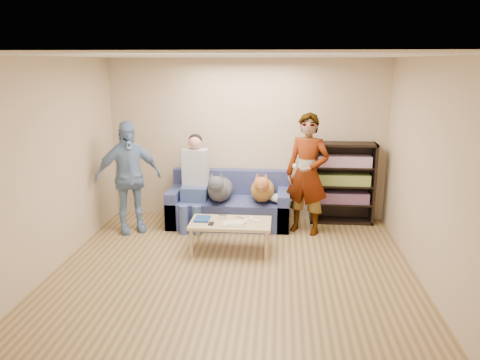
# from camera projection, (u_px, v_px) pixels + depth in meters

# --- Properties ---
(ground) EXTENTS (5.00, 5.00, 0.00)m
(ground) POSITION_uv_depth(u_px,v_px,m) (231.00, 283.00, 5.53)
(ground) COLOR brown
(ground) RESTS_ON ground
(ceiling) EXTENTS (5.00, 5.00, 0.00)m
(ceiling) POSITION_uv_depth(u_px,v_px,m) (230.00, 56.00, 4.89)
(ceiling) COLOR white
(ceiling) RESTS_ON ground
(wall_back) EXTENTS (4.50, 0.00, 4.50)m
(wall_back) POSITION_uv_depth(u_px,v_px,m) (247.00, 140.00, 7.62)
(wall_back) COLOR tan
(wall_back) RESTS_ON ground
(wall_front) EXTENTS (4.50, 0.00, 4.50)m
(wall_front) POSITION_uv_depth(u_px,v_px,m) (186.00, 275.00, 2.80)
(wall_front) COLOR tan
(wall_front) RESTS_ON ground
(wall_left) EXTENTS (0.00, 5.00, 5.00)m
(wall_left) POSITION_uv_depth(u_px,v_px,m) (37.00, 172.00, 5.40)
(wall_left) COLOR tan
(wall_left) RESTS_ON ground
(wall_right) EXTENTS (0.00, 5.00, 5.00)m
(wall_right) POSITION_uv_depth(u_px,v_px,m) (439.00, 180.00, 5.02)
(wall_right) COLOR tan
(wall_right) RESTS_ON ground
(blanket) EXTENTS (0.38, 0.32, 0.13)m
(blanket) POSITION_uv_depth(u_px,v_px,m) (281.00, 198.00, 7.21)
(blanket) COLOR #B0AFB4
(blanket) RESTS_ON sofa
(person_standing_right) EXTENTS (0.78, 0.67, 1.82)m
(person_standing_right) POSITION_uv_depth(u_px,v_px,m) (307.00, 174.00, 6.96)
(person_standing_right) COLOR gray
(person_standing_right) RESTS_ON ground
(person_standing_left) EXTENTS (1.07, 0.86, 1.70)m
(person_standing_left) POSITION_uv_depth(u_px,v_px,m) (128.00, 177.00, 7.02)
(person_standing_left) COLOR #7BA1C5
(person_standing_left) RESTS_ON ground
(held_controller) EXTENTS (0.05, 0.13, 0.03)m
(held_controller) POSITION_uv_depth(u_px,v_px,m) (294.00, 166.00, 6.74)
(held_controller) COLOR white
(held_controller) RESTS_ON person_standing_right
(notebook_blue) EXTENTS (0.20, 0.26, 0.03)m
(notebook_blue) POSITION_uv_depth(u_px,v_px,m) (202.00, 219.00, 6.44)
(notebook_blue) COLOR navy
(notebook_blue) RESTS_ON coffee_table
(papers) EXTENTS (0.26, 0.20, 0.02)m
(papers) POSITION_uv_depth(u_px,v_px,m) (233.00, 224.00, 6.26)
(papers) COLOR beige
(papers) RESTS_ON coffee_table
(magazine) EXTENTS (0.22, 0.17, 0.01)m
(magazine) POSITION_uv_depth(u_px,v_px,m) (236.00, 222.00, 6.28)
(magazine) COLOR beige
(magazine) RESTS_ON coffee_table
(camera_silver) EXTENTS (0.11, 0.06, 0.05)m
(camera_silver) POSITION_uv_depth(u_px,v_px,m) (223.00, 217.00, 6.49)
(camera_silver) COLOR #B8B9BD
(camera_silver) RESTS_ON coffee_table
(controller_a) EXTENTS (0.04, 0.13, 0.03)m
(controller_a) POSITION_uv_depth(u_px,v_px,m) (252.00, 219.00, 6.43)
(controller_a) COLOR white
(controller_a) RESTS_ON coffee_table
(controller_b) EXTENTS (0.09, 0.06, 0.03)m
(controller_b) POSITION_uv_depth(u_px,v_px,m) (257.00, 221.00, 6.35)
(controller_b) COLOR white
(controller_b) RESTS_ON coffee_table
(headphone_cup_a) EXTENTS (0.07, 0.07, 0.02)m
(headphone_cup_a) POSITION_uv_depth(u_px,v_px,m) (245.00, 222.00, 6.33)
(headphone_cup_a) COLOR silver
(headphone_cup_a) RESTS_ON coffee_table
(headphone_cup_b) EXTENTS (0.07, 0.07, 0.02)m
(headphone_cup_b) POSITION_uv_depth(u_px,v_px,m) (245.00, 220.00, 6.40)
(headphone_cup_b) COLOR white
(headphone_cup_b) RESTS_ON coffee_table
(pen_orange) EXTENTS (0.13, 0.06, 0.01)m
(pen_orange) POSITION_uv_depth(u_px,v_px,m) (228.00, 225.00, 6.21)
(pen_orange) COLOR orange
(pen_orange) RESTS_ON coffee_table
(pen_black) EXTENTS (0.13, 0.08, 0.01)m
(pen_black) POSITION_uv_depth(u_px,v_px,m) (240.00, 217.00, 6.53)
(pen_black) COLOR black
(pen_black) RESTS_ON coffee_table
(wallet) EXTENTS (0.07, 0.12, 0.02)m
(wallet) POSITION_uv_depth(u_px,v_px,m) (211.00, 224.00, 6.27)
(wallet) COLOR black
(wallet) RESTS_ON coffee_table
(sofa) EXTENTS (1.90, 0.85, 0.82)m
(sofa) POSITION_uv_depth(u_px,v_px,m) (229.00, 206.00, 7.51)
(sofa) COLOR #515B93
(sofa) RESTS_ON ground
(person_seated) EXTENTS (0.40, 0.73, 1.47)m
(person_seated) POSITION_uv_depth(u_px,v_px,m) (195.00, 178.00, 7.31)
(person_seated) COLOR #3A4C81
(person_seated) RESTS_ON sofa
(dog_gray) EXTENTS (0.39, 1.24, 0.56)m
(dog_gray) POSITION_uv_depth(u_px,v_px,m) (220.00, 189.00, 7.24)
(dog_gray) COLOR #464850
(dog_gray) RESTS_ON sofa
(dog_tan) EXTENTS (0.37, 1.15, 0.54)m
(dog_tan) POSITION_uv_depth(u_px,v_px,m) (262.00, 189.00, 7.24)
(dog_tan) COLOR #A96F33
(dog_tan) RESTS_ON sofa
(coffee_table) EXTENTS (1.10, 0.60, 0.42)m
(coffee_table) POSITION_uv_depth(u_px,v_px,m) (231.00, 225.00, 6.38)
(coffee_table) COLOR tan
(coffee_table) RESTS_ON ground
(bookshelf) EXTENTS (1.00, 0.34, 1.30)m
(bookshelf) POSITION_uv_depth(u_px,v_px,m) (343.00, 181.00, 7.48)
(bookshelf) COLOR black
(bookshelf) RESTS_ON ground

